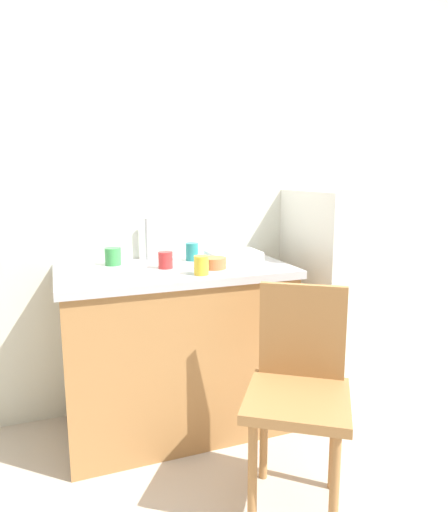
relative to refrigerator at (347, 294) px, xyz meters
The scene contains 13 objects.
ground_plane 1.14m from the refrigerator, 136.20° to the right, with size 8.00×8.00×0.00m, color #BCB2A3.
back_wall 1.02m from the refrigerator, 153.69° to the left, with size 4.80×0.10×2.58m, color silver.
cabinet_base 1.08m from the refrigerator, behind, with size 1.13×0.60×0.83m, color #A87542.
countertop 1.09m from the refrigerator, behind, with size 1.17×0.64×0.04m, color #B7B7BC.
faucet 1.23m from the refrigerator, 168.22° to the left, with size 0.02×0.02×0.23m, color #B7B7BC.
refrigerator is the anchor object (origin of this frame).
chair 1.05m from the refrigerator, 135.61° to the right, with size 0.55×0.55×0.89m.
dish_tray 0.77m from the refrigerator, behind, with size 0.28×0.20×0.05m, color white.
terracotta_bowl 0.94m from the refrigerator, behind, with size 0.12×0.12×0.06m, color #C67042.
cup_green 1.39m from the refrigerator, behind, with size 0.08×0.08×0.09m, color green.
cup_red 1.15m from the refrigerator, behind, with size 0.07×0.07×0.08m, color red.
cup_teal 0.98m from the refrigerator, behind, with size 0.07×0.07×0.10m, color teal.
cup_yellow 1.06m from the refrigerator, 167.29° to the right, with size 0.07×0.07×0.09m, color yellow.
Camera 1 is at (-0.94, -1.55, 1.34)m, focal length 31.68 mm.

